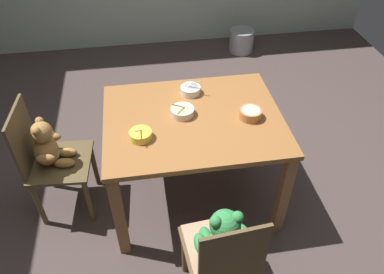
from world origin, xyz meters
name	(u,v)px	position (x,y,z in m)	size (l,w,h in m)	color
ground_plane	(193,195)	(0.00, 0.00, -0.02)	(5.20, 5.20, 0.04)	#483B38
dining_table	(193,131)	(0.00, 0.00, 0.63)	(1.15, 0.91, 0.75)	#925B2E
teddy_chair_near_front	(222,247)	(0.02, -0.83, 0.55)	(0.40, 0.44, 0.89)	brown
teddy_chair_near_left	(49,152)	(-0.96, 0.06, 0.53)	(0.43, 0.44, 0.88)	brown
porridge_bowl_yellow_near_left	(141,135)	(-0.34, -0.15, 0.78)	(0.14, 0.14, 0.12)	yellow
porridge_bowl_white_far_center	(190,90)	(0.02, 0.27, 0.78)	(0.14, 0.14, 0.12)	silver
porridge_bowl_terracotta_near_right	(250,113)	(0.36, -0.05, 0.78)	(0.14, 0.14, 0.06)	#B87445
porridge_bowl_cream_center	(182,111)	(-0.06, 0.04, 0.77)	(0.15, 0.15, 0.12)	beige
metal_pail	(241,41)	(0.94, 2.15, 0.13)	(0.29, 0.29, 0.27)	#93969B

